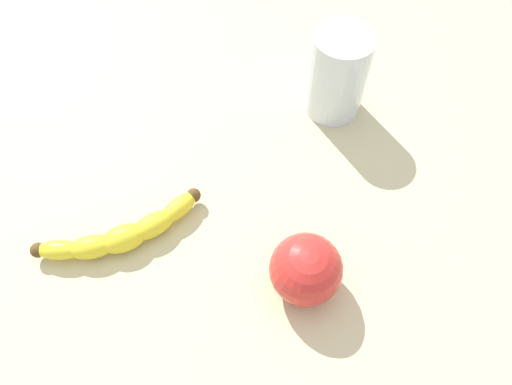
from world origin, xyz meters
The scene contains 4 objects.
wooden_tabletop centered at (0.00, 0.00, 1.50)cm, with size 120.00×120.00×3.00cm, color #C9BC8C.
banana centered at (5.04, -16.09, 4.66)cm, with size 7.14×21.06×3.32cm.
smoothie_glass centered at (-9.30, 15.75, 9.01)cm, with size 8.03×8.03×12.78cm.
apple_fruit centered at (15.80, 3.55, 7.09)cm, with size 8.19×8.19×8.19cm, color red.
Camera 1 is at (33.85, -6.72, 56.16)cm, focal length 33.32 mm.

